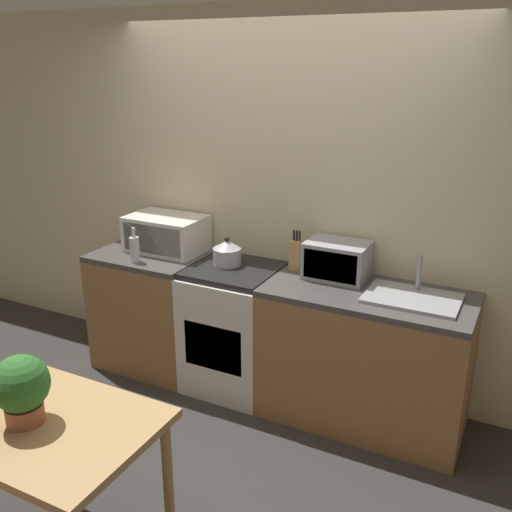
{
  "coord_description": "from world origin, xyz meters",
  "views": [
    {
      "loc": [
        1.55,
        -2.36,
        2.25
      ],
      "look_at": [
        -0.02,
        0.72,
        1.05
      ],
      "focal_mm": 40.0,
      "sensor_mm": 36.0,
      "label": 1
    }
  ],
  "objects_px": {
    "microwave": "(166,233)",
    "toaster_oven": "(337,260)",
    "dining_table": "(47,439)",
    "kettle": "(227,253)",
    "bottle": "(135,249)",
    "stove_range": "(235,328)"
  },
  "relations": [
    {
      "from": "microwave",
      "to": "toaster_oven",
      "type": "height_order",
      "value": "microwave"
    },
    {
      "from": "kettle",
      "to": "microwave",
      "type": "height_order",
      "value": "microwave"
    },
    {
      "from": "bottle",
      "to": "dining_table",
      "type": "xyz_separation_m",
      "value": [
        0.66,
        -1.5,
        -0.35
      ]
    },
    {
      "from": "dining_table",
      "to": "bottle",
      "type": "bearing_deg",
      "value": 113.93
    },
    {
      "from": "microwave",
      "to": "bottle",
      "type": "height_order",
      "value": "microwave"
    },
    {
      "from": "microwave",
      "to": "bottle",
      "type": "distance_m",
      "value": 0.31
    },
    {
      "from": "dining_table",
      "to": "toaster_oven",
      "type": "bearing_deg",
      "value": 69.36
    },
    {
      "from": "stove_range",
      "to": "toaster_oven",
      "type": "xyz_separation_m",
      "value": [
        0.68,
        0.15,
        0.57
      ]
    },
    {
      "from": "kettle",
      "to": "dining_table",
      "type": "relative_size",
      "value": 0.2
    },
    {
      "from": "kettle",
      "to": "toaster_oven",
      "type": "relative_size",
      "value": 0.5
    },
    {
      "from": "dining_table",
      "to": "kettle",
      "type": "bearing_deg",
      "value": 92.02
    },
    {
      "from": "kettle",
      "to": "dining_table",
      "type": "height_order",
      "value": "kettle"
    },
    {
      "from": "kettle",
      "to": "dining_table",
      "type": "bearing_deg",
      "value": -87.98
    },
    {
      "from": "bottle",
      "to": "dining_table",
      "type": "bearing_deg",
      "value": -66.07
    },
    {
      "from": "stove_range",
      "to": "bottle",
      "type": "bearing_deg",
      "value": -163.23
    },
    {
      "from": "microwave",
      "to": "dining_table",
      "type": "distance_m",
      "value": 1.94
    },
    {
      "from": "bottle",
      "to": "dining_table",
      "type": "distance_m",
      "value": 1.68
    },
    {
      "from": "toaster_oven",
      "to": "kettle",
      "type": "bearing_deg",
      "value": -172.01
    },
    {
      "from": "kettle",
      "to": "toaster_oven",
      "type": "height_order",
      "value": "toaster_oven"
    },
    {
      "from": "kettle",
      "to": "toaster_oven",
      "type": "distance_m",
      "value": 0.77
    },
    {
      "from": "kettle",
      "to": "bottle",
      "type": "bearing_deg",
      "value": -158.0
    },
    {
      "from": "toaster_oven",
      "to": "dining_table",
      "type": "relative_size",
      "value": 0.41
    }
  ]
}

